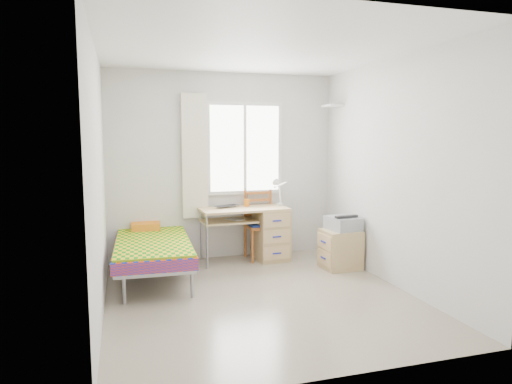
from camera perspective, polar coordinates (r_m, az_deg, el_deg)
floor at (r=5.04m, az=0.48°, el=-12.94°), size 3.50×3.50×0.00m
ceiling at (r=4.83m, az=0.52°, el=17.50°), size 3.50×3.50×0.00m
wall_back at (r=6.45m, az=-4.04°, el=3.21°), size 3.20×0.00×3.20m
wall_left at (r=4.56m, az=-19.11°, el=1.34°), size 0.00×3.50×3.50m
wall_right at (r=5.45m, az=16.83°, el=2.27°), size 0.00×3.50×3.50m
window at (r=6.49m, az=-1.42°, el=5.46°), size 1.10×0.04×1.30m
curtain at (r=6.30m, az=-7.66°, el=4.45°), size 0.35×0.05×1.70m
floating_shelf at (r=6.61m, az=9.51°, el=10.60°), size 0.20×0.32×0.03m
bed at (r=5.79m, az=-12.84°, el=-6.42°), size 0.95×1.92×0.82m
desk at (r=6.40m, az=1.21°, el=-4.89°), size 1.22×0.60×0.74m
chair at (r=6.45m, az=0.65°, el=-3.56°), size 0.43×0.43×0.97m
cabinet at (r=6.10m, az=10.49°, el=-7.04°), size 0.49×0.43×0.51m
printer at (r=6.07m, az=10.81°, el=-3.80°), size 0.40×0.45×0.18m
laptop at (r=6.27m, az=-3.42°, el=-1.87°), size 0.41×0.35×0.03m
pen_cup at (r=6.39m, az=-1.19°, el=-1.34°), size 0.10×0.10×0.10m
task_lamp at (r=6.33m, az=2.83°, el=0.37°), size 0.22×0.32×0.40m
book at (r=6.20m, az=-3.25°, el=-3.54°), size 0.26×0.29×0.02m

